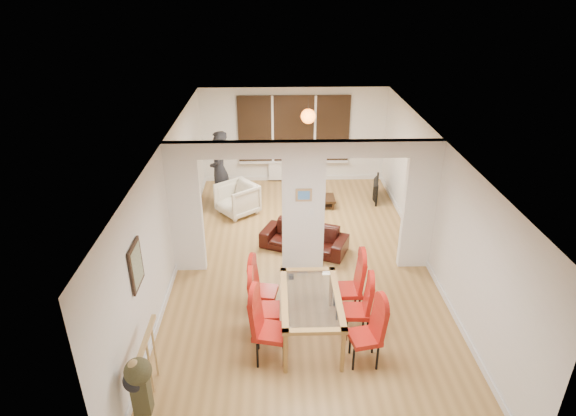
{
  "coord_description": "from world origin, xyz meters",
  "views": [
    {
      "loc": [
        -0.52,
        -8.11,
        5.24
      ],
      "look_at": [
        -0.27,
        0.6,
        1.0
      ],
      "focal_mm": 30.0,
      "sensor_mm": 36.0,
      "label": 1
    }
  ],
  "objects_px": {
    "dining_table": "(310,316)",
    "dining_chair_lc": "(264,288)",
    "bowl": "(303,195)",
    "dining_chair_rb": "(356,307)",
    "dining_chair_lb": "(265,306)",
    "person": "(220,170)",
    "television": "(373,189)",
    "bottle": "(307,194)",
    "dining_chair_la": "(270,327)",
    "armchair": "(237,199)",
    "coffee_table": "(313,202)",
    "dining_chair_rc": "(348,286)",
    "sofa": "(304,238)",
    "dining_chair_ra": "(365,333)"
  },
  "relations": [
    {
      "from": "armchair",
      "to": "bottle",
      "type": "relative_size",
      "value": 3.03
    },
    {
      "from": "dining_chair_la",
      "to": "dining_chair_rc",
      "type": "height_order",
      "value": "dining_chair_la"
    },
    {
      "from": "dining_chair_lc",
      "to": "dining_chair_lb",
      "type": "bearing_deg",
      "value": -76.33
    },
    {
      "from": "armchair",
      "to": "bowl",
      "type": "height_order",
      "value": "armchair"
    },
    {
      "from": "armchair",
      "to": "bottle",
      "type": "distance_m",
      "value": 1.71
    },
    {
      "from": "person",
      "to": "bowl",
      "type": "height_order",
      "value": "person"
    },
    {
      "from": "dining_table",
      "to": "bottle",
      "type": "distance_m",
      "value": 4.71
    },
    {
      "from": "bowl",
      "to": "dining_table",
      "type": "bearing_deg",
      "value": -91.92
    },
    {
      "from": "television",
      "to": "bottle",
      "type": "height_order",
      "value": "television"
    },
    {
      "from": "dining_chair_rb",
      "to": "dining_chair_la",
      "type": "bearing_deg",
      "value": -155.77
    },
    {
      "from": "bottle",
      "to": "bowl",
      "type": "height_order",
      "value": "bottle"
    },
    {
      "from": "dining_table",
      "to": "dining_chair_lc",
      "type": "bearing_deg",
      "value": 140.24
    },
    {
      "from": "dining_chair_ra",
      "to": "dining_chair_rc",
      "type": "xyz_separation_m",
      "value": [
        -0.09,
        1.15,
        0.02
      ]
    },
    {
      "from": "dining_table",
      "to": "television",
      "type": "distance_m",
      "value": 5.59
    },
    {
      "from": "dining_chair_la",
      "to": "dining_chair_lc",
      "type": "xyz_separation_m",
      "value": [
        -0.1,
        1.08,
        -0.07
      ]
    },
    {
      "from": "bottle",
      "to": "bowl",
      "type": "relative_size",
      "value": 1.18
    },
    {
      "from": "dining_chair_lc",
      "to": "sofa",
      "type": "relative_size",
      "value": 0.57
    },
    {
      "from": "dining_chair_lc",
      "to": "coffee_table",
      "type": "relative_size",
      "value": 0.95
    },
    {
      "from": "person",
      "to": "television",
      "type": "bearing_deg",
      "value": 93.18
    },
    {
      "from": "sofa",
      "to": "person",
      "type": "height_order",
      "value": "person"
    },
    {
      "from": "dining_chair_rb",
      "to": "armchair",
      "type": "bearing_deg",
      "value": 119.6
    },
    {
      "from": "coffee_table",
      "to": "bottle",
      "type": "bearing_deg",
      "value": -147.82
    },
    {
      "from": "dining_chair_la",
      "to": "armchair",
      "type": "height_order",
      "value": "dining_chair_la"
    },
    {
      "from": "dining_chair_lb",
      "to": "armchair",
      "type": "xyz_separation_m",
      "value": [
        -0.74,
        4.4,
        -0.17
      ]
    },
    {
      "from": "dining_chair_rc",
      "to": "television",
      "type": "distance_m",
      "value": 4.85
    },
    {
      "from": "person",
      "to": "bowl",
      "type": "bearing_deg",
      "value": 86.75
    },
    {
      "from": "dining_table",
      "to": "dining_chair_rc",
      "type": "bearing_deg",
      "value": 40.63
    },
    {
      "from": "dining_chair_ra",
      "to": "sofa",
      "type": "xyz_separation_m",
      "value": [
        -0.69,
        3.32,
        -0.27
      ]
    },
    {
      "from": "dining_chair_lc",
      "to": "person",
      "type": "height_order",
      "value": "person"
    },
    {
      "from": "dining_chair_lc",
      "to": "bottle",
      "type": "height_order",
      "value": "dining_chair_lc"
    },
    {
      "from": "dining_chair_rb",
      "to": "bowl",
      "type": "xyz_separation_m",
      "value": [
        -0.56,
        4.81,
        -0.23
      ]
    },
    {
      "from": "dining_chair_lc",
      "to": "television",
      "type": "bearing_deg",
      "value": 70.74
    },
    {
      "from": "dining_chair_rb",
      "to": "armchair",
      "type": "height_order",
      "value": "dining_chair_rb"
    },
    {
      "from": "dining_chair_la",
      "to": "dining_chair_rb",
      "type": "bearing_deg",
      "value": 34.13
    },
    {
      "from": "dining_table",
      "to": "bowl",
      "type": "relative_size",
      "value": 6.95
    },
    {
      "from": "bottle",
      "to": "coffee_table",
      "type": "bearing_deg",
      "value": 32.18
    },
    {
      "from": "sofa",
      "to": "dining_chair_ra",
      "type": "bearing_deg",
      "value": -55.24
    },
    {
      "from": "dining_chair_lc",
      "to": "dining_chair_rb",
      "type": "relative_size",
      "value": 1.0
    },
    {
      "from": "dining_chair_lb",
      "to": "sofa",
      "type": "distance_m",
      "value": 2.81
    },
    {
      "from": "dining_chair_lb",
      "to": "person",
      "type": "height_order",
      "value": "person"
    },
    {
      "from": "dining_table",
      "to": "bowl",
      "type": "distance_m",
      "value": 4.86
    },
    {
      "from": "dining_table",
      "to": "dining_chair_rb",
      "type": "xyz_separation_m",
      "value": [
        0.73,
        0.05,
        0.13
      ]
    },
    {
      "from": "dining_table",
      "to": "bowl",
      "type": "xyz_separation_m",
      "value": [
        0.16,
        4.86,
        -0.11
      ]
    },
    {
      "from": "dining_chair_lb",
      "to": "dining_chair_lc",
      "type": "relative_size",
      "value": 1.09
    },
    {
      "from": "dining_chair_la",
      "to": "dining_chair_lb",
      "type": "distance_m",
      "value": 0.53
    },
    {
      "from": "dining_chair_la",
      "to": "dining_chair_rb",
      "type": "distance_m",
      "value": 1.45
    },
    {
      "from": "dining_chair_la",
      "to": "bowl",
      "type": "distance_m",
      "value": 5.4
    },
    {
      "from": "dining_chair_rc",
      "to": "bowl",
      "type": "xyz_separation_m",
      "value": [
        -0.5,
        4.29,
        -0.28
      ]
    },
    {
      "from": "dining_chair_la",
      "to": "coffee_table",
      "type": "distance_m",
      "value": 5.39
    },
    {
      "from": "television",
      "to": "bottle",
      "type": "xyz_separation_m",
      "value": [
        -1.75,
        -0.52,
        0.11
      ]
    }
  ]
}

